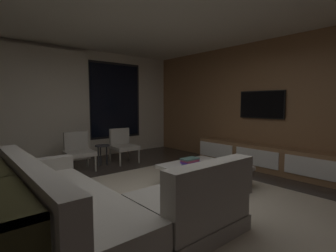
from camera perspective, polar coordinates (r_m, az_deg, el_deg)
floor at (r=3.59m, az=-1.73°, el=-17.49°), size 9.20×9.20×0.00m
back_wall_with_window at (r=6.52m, az=-22.46°, el=4.44°), size 6.60×0.30×2.70m
media_wall at (r=5.74m, az=22.98°, el=4.44°), size 0.12×7.80×2.70m
area_rug at (r=3.73m, az=3.66°, el=-16.49°), size 3.20×3.80×0.01m
sectional_couch at (r=2.91m, az=-15.44°, el=-17.07°), size 1.98×2.50×0.82m
coffee_table at (r=4.29m, az=8.19°, el=-11.05°), size 1.16×1.16×0.36m
book_stack_on_coffee_table at (r=4.26m, az=4.94°, el=-7.87°), size 0.32×0.19×0.12m
accent_chair_near_window at (r=6.06m, az=-10.18°, el=-3.91°), size 0.56×0.58×0.78m
accent_chair_by_curtain at (r=5.58m, az=-19.51°, el=-4.89°), size 0.59×0.60×0.78m
side_stool at (r=5.80m, az=-14.56°, el=-5.00°), size 0.32×0.32×0.46m
media_console at (r=5.62m, az=20.77°, el=-6.76°), size 0.46×3.10×0.52m
mounted_tv at (r=5.76m, az=20.27°, el=4.53°), size 0.05×1.01×0.58m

